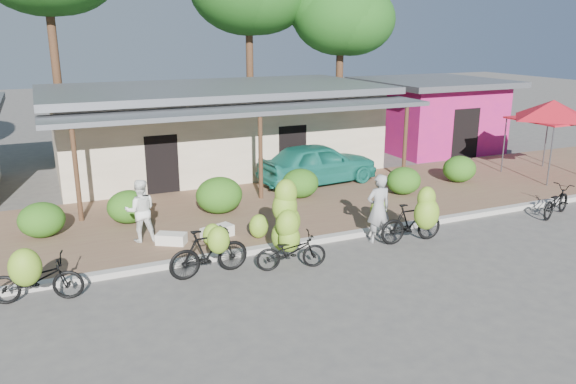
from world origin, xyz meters
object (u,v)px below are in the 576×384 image
(tree_near_right, at_px, (336,13))
(sack_far, at_px, (171,239))
(red_canopy, at_px, (553,110))
(bike_left, at_px, (210,251))
(sack_near, at_px, (217,232))
(bike_far_left, at_px, (34,277))
(vendor, at_px, (378,208))
(bike_center, at_px, (288,232))
(bike_far_right, at_px, (556,201))
(teal_van, at_px, (318,163))
(bystander, at_px, (141,211))
(bike_right, at_px, (416,219))

(tree_near_right, xyz_separation_m, sack_far, (-10.93, -11.42, -5.96))
(red_canopy, xyz_separation_m, bike_left, (-14.16, -3.40, -1.99))
(sack_near, distance_m, sack_far, 1.23)
(bike_far_left, relative_size, vendor, 1.06)
(bike_center, relative_size, bike_far_right, 1.10)
(bike_left, height_order, bike_center, bike_center)
(bike_left, bearing_deg, teal_van, -48.44)
(bike_center, height_order, sack_far, bike_center)
(bike_left, relative_size, bystander, 1.17)
(bystander, xyz_separation_m, teal_van, (6.81, 3.26, -0.08))
(bike_far_left, relative_size, teal_van, 0.45)
(bike_far_right, xyz_separation_m, teal_van, (-5.06, 5.92, 0.40))
(bike_left, bearing_deg, sack_far, 7.66)
(red_canopy, bearing_deg, bike_left, -166.48)
(bike_center, height_order, bike_far_right, bike_center)
(sack_near, relative_size, vendor, 0.46)
(sack_near, bearing_deg, vendor, -24.02)
(bike_right, height_order, sack_far, bike_right)
(bike_left, relative_size, teal_van, 0.44)
(bike_center, relative_size, bystander, 1.24)
(vendor, relative_size, bystander, 1.13)
(red_canopy, distance_m, bike_far_right, 5.28)
(bike_far_right, bearing_deg, sack_far, 58.06)
(bike_far_right, xyz_separation_m, bystander, (-11.87, 2.66, 0.48))
(bike_center, xyz_separation_m, vendor, (2.78, 0.42, 0.11))
(red_canopy, bearing_deg, bike_far_right, -134.29)
(sack_far, height_order, teal_van, teal_van)
(teal_van, bearing_deg, bike_right, 171.78)
(bike_far_left, relative_size, bike_left, 1.02)
(red_canopy, xyz_separation_m, teal_van, (-8.43, 2.47, -1.75))
(bike_far_right, relative_size, sack_far, 2.49)
(tree_near_right, relative_size, vendor, 4.32)
(bike_right, distance_m, sack_far, 6.36)
(vendor, bearing_deg, sack_near, -22.55)
(bystander, relative_size, teal_van, 0.38)
(sack_far, bearing_deg, sack_near, -1.31)
(sack_near, bearing_deg, sack_far, 178.69)
(bike_right, xyz_separation_m, bike_far_right, (5.32, 0.22, -0.25))
(bike_far_right, height_order, sack_near, bike_far_right)
(bike_center, relative_size, sack_near, 2.42)
(bike_center, bearing_deg, bystander, 58.31)
(bike_far_left, height_order, bystander, bystander)
(bike_far_right, bearing_deg, vendor, 65.41)
(bike_left, bearing_deg, tree_near_right, -42.02)
(sack_near, bearing_deg, bike_far_right, -11.81)
(bike_right, xyz_separation_m, sack_near, (-4.67, 2.31, -0.44))
(bike_far_right, xyz_separation_m, vendor, (-6.11, 0.36, 0.47))
(tree_near_right, bearing_deg, bike_right, -110.08)
(tree_near_right, bearing_deg, bike_far_left, -136.70)
(bike_center, distance_m, teal_van, 7.10)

